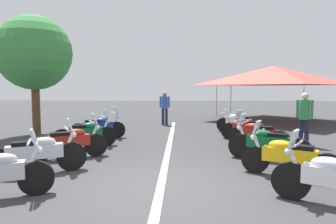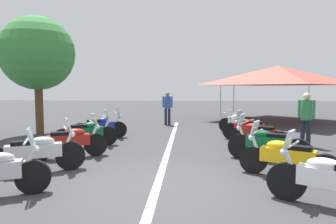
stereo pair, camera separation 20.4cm
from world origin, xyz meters
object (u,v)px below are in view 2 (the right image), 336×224
motorcycle_right_row_1 (286,157)px  motorcycle_right_row_3 (258,135)px  motorcycle_left_row_4 (101,127)px  motorcycle_left_row_1 (36,152)px  motorcycle_right_row_0 (334,181)px  bystander_1 (306,115)px  event_tent (278,75)px  motorcycle_right_row_2 (267,144)px  roadside_tree_1 (37,54)px  motorcycle_right_row_4 (248,129)px  motorcycle_right_row_5 (240,123)px  motorcycle_left_row_3 (87,133)px  motorcycle_left_row_2 (70,141)px  bystander_0 (167,106)px

motorcycle_right_row_1 → motorcycle_right_row_3: motorcycle_right_row_3 is taller
motorcycle_left_row_4 → motorcycle_right_row_3: 5.69m
motorcycle_left_row_1 → motorcycle_left_row_4: (4.59, -0.14, -0.01)m
motorcycle_right_row_0 → motorcycle_right_row_3: 4.69m
bystander_1 → event_tent: bearing=20.3°
bystander_1 → motorcycle_left_row_1: bearing=146.2°
motorcycle_right_row_2 → roadside_tree_1: (4.15, 8.20, 2.84)m
motorcycle_right_row_4 → motorcycle_right_row_2: bearing=115.9°
motorcycle_right_row_1 → motorcycle_right_row_5: (6.31, -0.13, -0.01)m
motorcycle_left_row_4 → motorcycle_right_row_4: size_ratio=1.05×
motorcycle_right_row_1 → motorcycle_right_row_5: motorcycle_right_row_1 is taller
motorcycle_left_row_3 → motorcycle_left_row_4: motorcycle_left_row_3 is taller
motorcycle_right_row_2 → motorcycle_right_row_3: bearing=-67.0°
motorcycle_left_row_1 → motorcycle_left_row_4: motorcycle_left_row_1 is taller
motorcycle_right_row_1 → motorcycle_right_row_0: bearing=125.9°
motorcycle_right_row_1 → motorcycle_left_row_4: bearing=-11.8°
motorcycle_right_row_2 → bystander_1: bearing=-102.0°
roadside_tree_1 → motorcycle_left_row_1: bearing=-153.9°
motorcycle_left_row_2 → motorcycle_right_row_3: same height
motorcycle_left_row_2 → bystander_0: size_ratio=1.11×
motorcycle_right_row_5 → motorcycle_right_row_3: bearing=124.9°
motorcycle_left_row_2 → motorcycle_right_row_2: (-0.06, -5.27, 0.01)m
motorcycle_left_row_4 → roadside_tree_1: (0.98, 2.87, 2.85)m
motorcycle_left_row_1 → motorcycle_right_row_3: 6.37m
motorcycle_right_row_1 → bystander_1: size_ratio=1.06×
motorcycle_left_row_2 → motorcycle_right_row_2: 5.27m
bystander_0 → event_tent: bearing=111.8°
event_tent → bystander_1: bearing=170.3°
motorcycle_right_row_3 → motorcycle_left_row_2: bearing=50.8°
motorcycle_left_row_4 → motorcycle_right_row_2: (-3.17, -5.33, 0.01)m
motorcycle_right_row_1 → motorcycle_left_row_3: bearing=-0.8°
motorcycle_left_row_1 → motorcycle_right_row_2: (1.42, -5.47, 0.00)m
motorcycle_right_row_2 → bystander_1: (2.18, -1.82, 0.56)m
motorcycle_left_row_3 → motorcycle_right_row_4: size_ratio=1.03×
motorcycle_left_row_3 → motorcycle_right_row_4: (1.49, -5.48, -0.02)m
motorcycle_right_row_0 → motorcycle_right_row_3: (4.69, 0.10, -0.00)m
motorcycle_right_row_0 → motorcycle_right_row_1: size_ratio=1.00×
motorcycle_right_row_3 → bystander_0: 6.85m
motorcycle_right_row_1 → motorcycle_right_row_3: bearing=-63.2°
motorcycle_left_row_4 → motorcycle_right_row_5: bearing=-8.0°
motorcycle_right_row_1 → motorcycle_right_row_2: 1.43m
roadside_tree_1 → motorcycle_right_row_0: bearing=-130.6°
motorcycle_right_row_3 → motorcycle_right_row_5: size_ratio=1.01×
motorcycle_left_row_3 → motorcycle_right_row_1: 6.16m
motorcycle_left_row_3 → motorcycle_right_row_2: motorcycle_right_row_2 is taller
motorcycle_right_row_0 → bystander_1: 5.53m
motorcycle_right_row_1 → motorcycle_right_row_3: 3.04m
motorcycle_left_row_2 → motorcycle_right_row_2: size_ratio=0.98×
motorcycle_left_row_3 → event_tent: size_ratio=0.29×
motorcycle_right_row_0 → event_tent: 13.50m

